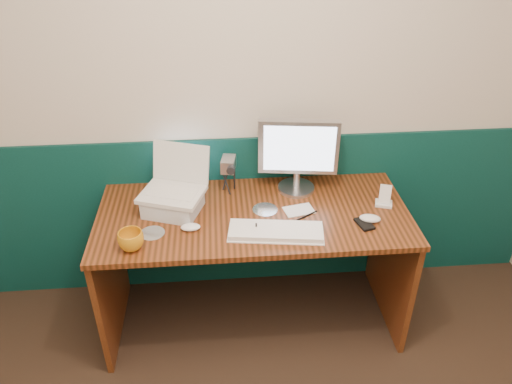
{
  "coord_description": "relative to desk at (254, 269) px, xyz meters",
  "views": [
    {
      "loc": [
        -0.19,
        -0.72,
        2.2
      ],
      "look_at": [
        -0.02,
        1.23,
        0.97
      ],
      "focal_mm": 35.0,
      "sensor_mm": 36.0,
      "label": 1
    }
  ],
  "objects": [
    {
      "name": "monitor",
      "position": [
        0.25,
        0.21,
        0.58
      ],
      "size": [
        0.43,
        0.18,
        0.42
      ],
      "primitive_type": null,
      "rotation": [
        0.0,
        0.0,
        -0.14
      ],
      "color": "#B4B5B9",
      "rests_on": "desk"
    },
    {
      "name": "laptop_riser",
      "position": [
        -0.41,
        0.05,
        0.42
      ],
      "size": [
        0.32,
        0.3,
        0.09
      ],
      "primitive_type": "cube",
      "rotation": [
        0.0,
        0.0,
        -0.34
      ],
      "color": "silver",
      "rests_on": "desk"
    },
    {
      "name": "back_wall",
      "position": [
        0.02,
        0.37,
        0.88
      ],
      "size": [
        3.5,
        0.04,
        2.5
      ],
      "primitive_type": "cube",
      "color": "beige",
      "rests_on": "ground"
    },
    {
      "name": "music_player",
      "position": [
        0.69,
        0.02,
        0.44
      ],
      "size": [
        0.07,
        0.05,
        0.1
      ],
      "primitive_type": "cube",
      "rotation": [
        -0.17,
        0.0,
        -0.32
      ],
      "color": "white",
      "rests_on": "dock"
    },
    {
      "name": "papers",
      "position": [
        0.24,
        0.0,
        0.38
      ],
      "size": [
        0.17,
        0.13,
        0.0
      ],
      "primitive_type": "cube",
      "rotation": [
        0.0,
        0.0,
        0.21
      ],
      "color": "white",
      "rests_on": "desk"
    },
    {
      "name": "camcorder",
      "position": [
        -0.12,
        0.22,
        0.48
      ],
      "size": [
        0.11,
        0.15,
        0.21
      ],
      "primitive_type": null,
      "rotation": [
        0.0,
        0.0,
        -0.17
      ],
      "color": "#A7A6AB",
      "rests_on": "desk"
    },
    {
      "name": "pda",
      "position": [
        0.54,
        -0.15,
        0.38
      ],
      "size": [
        0.09,
        0.12,
        0.01
      ],
      "primitive_type": "cube",
      "rotation": [
        0.0,
        0.0,
        0.26
      ],
      "color": "black",
      "rests_on": "desk"
    },
    {
      "name": "laptop",
      "position": [
        -0.41,
        0.05,
        0.59
      ],
      "size": [
        0.36,
        0.32,
        0.25
      ],
      "primitive_type": null,
      "rotation": [
        0.0,
        0.0,
        -0.34
      ],
      "color": "silver",
      "rests_on": "laptop_riser"
    },
    {
      "name": "keyboard",
      "position": [
        0.09,
        -0.19,
        0.39
      ],
      "size": [
        0.47,
        0.21,
        0.03
      ],
      "primitive_type": "cube",
      "rotation": [
        0.0,
        0.0,
        -0.14
      ],
      "color": "white",
      "rests_on": "desk"
    },
    {
      "name": "mouse_left",
      "position": [
        -0.32,
        -0.12,
        0.39
      ],
      "size": [
        0.1,
        0.06,
        0.03
      ],
      "primitive_type": "ellipsoid",
      "rotation": [
        0.0,
        0.0,
        -0.0
      ],
      "color": "white",
      "rests_on": "desk"
    },
    {
      "name": "cd_loose_a",
      "position": [
        -0.5,
        -0.13,
        0.38
      ],
      "size": [
        0.12,
        0.12,
        0.0
      ],
      "primitive_type": "cylinder",
      "color": "silver",
      "rests_on": "desk"
    },
    {
      "name": "cd_loose_b",
      "position": [
        0.06,
        0.03,
        0.38
      ],
      "size": [
        0.13,
        0.13,
        0.0
      ],
      "primitive_type": "cylinder",
      "color": "silver",
      "rests_on": "desk"
    },
    {
      "name": "wainscot",
      "position": [
        0.02,
        0.36,
        0.12
      ],
      "size": [
        3.48,
        0.02,
        1.0
      ],
      "primitive_type": "cube",
      "color": "#072F2B",
      "rests_on": "ground"
    },
    {
      "name": "cd_spindle",
      "position": [
        0.0,
        -0.16,
        0.39
      ],
      "size": [
        0.11,
        0.11,
        0.02
      ],
      "primitive_type": "cylinder",
      "color": "silver",
      "rests_on": "desk"
    },
    {
      "name": "mug",
      "position": [
        -0.58,
        -0.24,
        0.42
      ],
      "size": [
        0.15,
        0.15,
        0.09
      ],
      "primitive_type": "imported",
      "rotation": [
        0.0,
        0.0,
        0.27
      ],
      "color": "#C37C12",
      "rests_on": "desk"
    },
    {
      "name": "desk",
      "position": [
        0.0,
        0.0,
        0.0
      ],
      "size": [
        1.6,
        0.7,
        0.75
      ],
      "primitive_type": "cube",
      "color": "#371C0A",
      "rests_on": "ground"
    },
    {
      "name": "mouse_right",
      "position": [
        0.57,
        -0.12,
        0.39
      ],
      "size": [
        0.12,
        0.09,
        0.04
      ],
      "primitive_type": "ellipsoid",
      "rotation": [
        0.0,
        0.0,
        -0.26
      ],
      "color": "silver",
      "rests_on": "desk"
    },
    {
      "name": "pen",
      "position": [
        0.26,
        -0.06,
        0.38
      ],
      "size": [
        0.13,
        0.08,
        0.01
      ],
      "primitive_type": "cylinder",
      "rotation": [
        0.0,
        1.57,
        0.56
      ],
      "color": "black",
      "rests_on": "desk"
    },
    {
      "name": "dock",
      "position": [
        0.69,
        0.02,
        0.38
      ],
      "size": [
        0.1,
        0.09,
        0.02
      ],
      "primitive_type": "cube",
      "rotation": [
        0.0,
        0.0,
        -0.32
      ],
      "color": "silver",
      "rests_on": "desk"
    }
  ]
}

